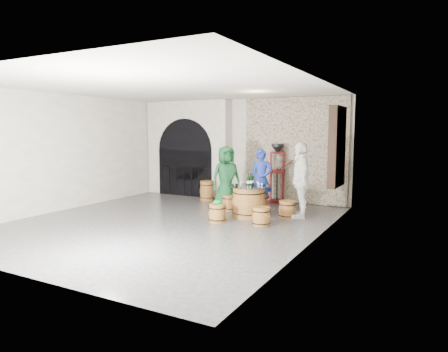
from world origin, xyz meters
The scene contains 31 objects.
ground centered at (0.00, 0.00, 0.00)m, with size 8.00×8.00×0.00m, color #2A2A2C.
wall_back centered at (0.00, 4.00, 1.60)m, with size 8.00×8.00×0.00m, color beige.
wall_front centered at (0.00, -4.00, 1.60)m, with size 8.00×8.00×0.00m, color beige.
wall_left centered at (-3.50, 0.00, 1.60)m, with size 8.00×8.00×0.00m, color beige.
wall_right centered at (3.50, 0.00, 1.60)m, with size 8.00×8.00×0.00m, color beige.
ceiling centered at (0.00, 0.00, 3.20)m, with size 8.00×8.00×0.00m, color beige.
stone_facing_panel centered at (1.80, 3.94, 1.60)m, with size 3.20×0.12×3.18m, color tan.
arched_opening centered at (-1.90, 3.74, 1.58)m, with size 3.10×0.60×3.19m.
shuttered_window centered at (3.38, 2.40, 1.80)m, with size 0.23×1.10×2.00m.
barrel_table centered at (1.41, 1.46, 0.40)m, with size 1.04×1.04×0.80m.
barrel_stool_left centered at (0.58, 1.98, 0.22)m, with size 0.44×0.44×0.44m.
barrel_stool_far centered at (1.32, 2.44, 0.22)m, with size 0.44×0.44×0.44m.
barrel_stool_right centered at (2.32, 1.81, 0.22)m, with size 0.44×0.44×0.44m.
barrel_stool_near_right centered at (2.07, 0.74, 0.22)m, with size 0.44×0.44×0.44m.
barrel_stool_near_left centered at (0.98, 0.58, 0.22)m, with size 0.44×0.44×0.44m.
green_cap centered at (0.99, 0.58, 0.48)m, with size 0.24×0.20×0.11m.
person_green centered at (0.44, 2.06, 0.89)m, with size 0.87×0.56×1.78m, color #113E1F.
person_blue centered at (1.31, 2.52, 0.85)m, with size 0.62×0.40×1.69m, color navy.
person_white centered at (2.62, 1.93, 0.96)m, with size 1.12×0.47×1.92m, color white.
wine_bottle_left centered at (1.42, 1.41, 0.93)m, with size 0.08×0.08×0.32m.
wine_bottle_center centered at (1.46, 1.47, 0.93)m, with size 0.08×0.08×0.32m.
wine_bottle_right centered at (1.45, 1.57, 0.93)m, with size 0.08×0.08×0.32m.
tasting_glass_a centered at (1.22, 1.40, 0.85)m, with size 0.05×0.05×0.10m, color #BA7124, non-canonical shape.
tasting_glass_b centered at (1.71, 1.43, 0.85)m, with size 0.05×0.05×0.10m, color #BA7124, non-canonical shape.
tasting_glass_c centered at (1.32, 1.68, 0.85)m, with size 0.05×0.05×0.10m, color #BA7124, non-canonical shape.
tasting_glass_d centered at (1.58, 1.64, 0.85)m, with size 0.05×0.05×0.10m, color #BA7124, non-canonical shape.
tasting_glass_e centered at (1.80, 1.38, 0.85)m, with size 0.05×0.05×0.10m, color #BA7124, non-canonical shape.
tasting_glass_f centered at (1.17, 1.48, 0.85)m, with size 0.05×0.05×0.10m, color #BA7124, non-canonical shape.
side_barrel centered at (-0.80, 3.09, 0.30)m, with size 0.46×0.46×0.61m.
corking_press centered at (1.35, 3.67, 1.05)m, with size 0.77×0.49×1.80m.
control_box centered at (2.05, 3.86, 1.35)m, with size 0.18×0.10×0.22m, color silver.
Camera 1 is at (5.60, -7.70, 2.19)m, focal length 32.00 mm.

